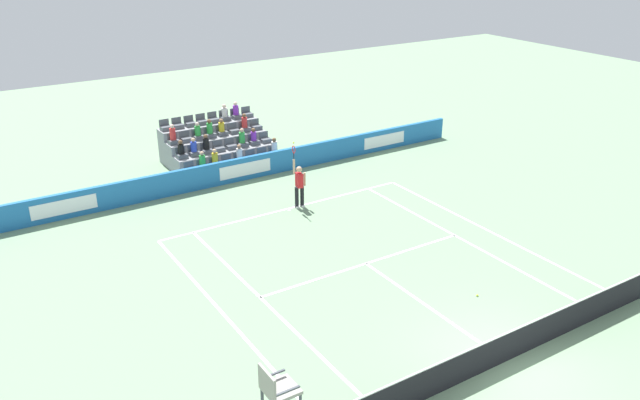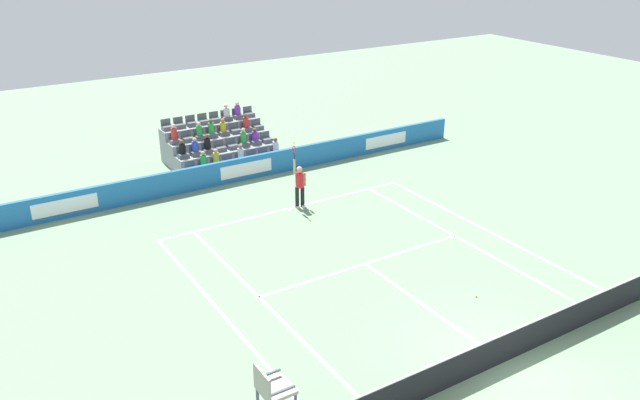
# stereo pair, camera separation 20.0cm
# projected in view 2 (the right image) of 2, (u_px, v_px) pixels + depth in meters

# --- Properties ---
(ground_plane) EXTENTS (80.00, 80.00, 0.00)m
(ground_plane) POSITION_uv_depth(u_px,v_px,m) (504.00, 362.00, 17.44)
(ground_plane) COLOR gray
(line_baseline) EXTENTS (10.97, 0.10, 0.01)m
(line_baseline) POSITION_uv_depth(u_px,v_px,m) (288.00, 209.00, 26.72)
(line_baseline) COLOR white
(line_baseline) RESTS_ON ground
(line_service) EXTENTS (8.23, 0.10, 0.01)m
(line_service) POSITION_uv_depth(u_px,v_px,m) (365.00, 264.00, 22.43)
(line_service) COLOR white
(line_service) RESTS_ON ground
(line_centre_service) EXTENTS (0.10, 6.40, 0.01)m
(line_centre_service) POSITION_uv_depth(u_px,v_px,m) (426.00, 307.00, 19.93)
(line_centre_service) COLOR white
(line_centre_service) RESTS_ON ground
(line_singles_sideline_left) EXTENTS (0.10, 11.89, 0.01)m
(line_singles_sideline_left) POSITION_uv_depth(u_px,v_px,m) (265.00, 304.00, 20.09)
(line_singles_sideline_left) COLOR white
(line_singles_sideline_left) RESTS_ON ground
(line_singles_sideline_right) EXTENTS (0.10, 11.89, 0.01)m
(line_singles_sideline_right) POSITION_uv_depth(u_px,v_px,m) (463.00, 240.00, 24.07)
(line_singles_sideline_right) COLOR white
(line_singles_sideline_right) RESTS_ON ground
(line_doubles_sideline_left) EXTENTS (0.10, 11.89, 0.01)m
(line_doubles_sideline_left) POSITION_uv_depth(u_px,v_px,m) (225.00, 317.00, 19.42)
(line_doubles_sideline_left) COLOR white
(line_doubles_sideline_left) RESTS_ON ground
(line_doubles_sideline_right) EXTENTS (0.10, 11.89, 0.01)m
(line_doubles_sideline_right) POSITION_uv_depth(u_px,v_px,m) (490.00, 232.00, 24.73)
(line_doubles_sideline_right) COLOR white
(line_doubles_sideline_right) RESTS_ON ground
(line_centre_mark) EXTENTS (0.10, 0.20, 0.01)m
(line_centre_mark) POSITION_uv_depth(u_px,v_px,m) (289.00, 210.00, 26.64)
(line_centre_mark) COLOR white
(line_centre_mark) RESTS_ON ground
(sponsor_barrier) EXTENTS (23.77, 0.22, 1.07)m
(sponsor_barrier) POSITION_uv_depth(u_px,v_px,m) (245.00, 168.00, 29.58)
(sponsor_barrier) COLOR #1E66AD
(sponsor_barrier) RESTS_ON ground
(tennis_net) EXTENTS (11.97, 0.10, 1.07)m
(tennis_net) POSITION_uv_depth(u_px,v_px,m) (506.00, 347.00, 17.24)
(tennis_net) COLOR #33383D
(tennis_net) RESTS_ON ground
(tennis_player) EXTENTS (0.52, 0.39, 2.85)m
(tennis_player) POSITION_uv_depth(u_px,v_px,m) (300.00, 185.00, 26.51)
(tennis_player) COLOR black
(tennis_player) RESTS_ON ground
(umpire_chair) EXTENTS (0.70, 0.70, 2.34)m
(umpire_chair) POSITION_uv_depth(u_px,v_px,m) (273.00, 399.00, 13.85)
(umpire_chair) COLOR #474C54
(umpire_chair) RESTS_ON ground
(stadium_stand) EXTENTS (4.96, 3.80, 2.55)m
(stadium_stand) POSITION_uv_depth(u_px,v_px,m) (219.00, 147.00, 31.79)
(stadium_stand) COLOR gray
(stadium_stand) RESTS_ON ground
(loose_tennis_ball) EXTENTS (0.07, 0.07, 0.07)m
(loose_tennis_ball) POSITION_uv_depth(u_px,v_px,m) (476.00, 296.00, 20.44)
(loose_tennis_ball) COLOR #D1E533
(loose_tennis_ball) RESTS_ON ground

